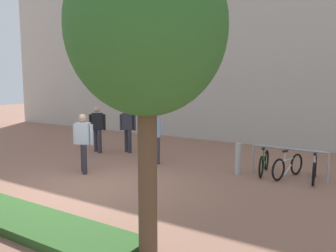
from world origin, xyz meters
The scene contains 9 objects.
ground_plane centered at (0.00, 0.00, 0.00)m, with size 60.00×60.00×0.00m, color #936651.
building_facade centered at (0.00, 8.58, 5.00)m, with size 28.00×1.20×10.00m, color #B2ADA3.
tree_sidewalk centered at (3.37, -2.16, 3.37)m, with size 2.25×2.25×4.64m.
bike_rack_cluster centered at (3.93, 3.63, 0.35)m, with size 2.11×1.57×0.83m.
bollard_steel centered at (2.62, 3.21, 0.45)m, with size 0.16×0.16×0.90m, color #ADADB2.
person_shirt_blue centered at (-0.18, 2.95, 0.98)m, with size 0.52×0.57×1.72m.
person_casual_tan centered at (-1.19, 0.91, 0.98)m, with size 0.57×0.37×1.72m.
person_suited_navy centered at (-2.94, 3.30, 0.98)m, with size 0.50×0.43×1.72m.
person_suited_dark centered at (-1.98, 3.89, 0.98)m, with size 0.57×0.38×1.72m.
Camera 1 is at (6.34, -6.19, 2.67)m, focal length 37.86 mm.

